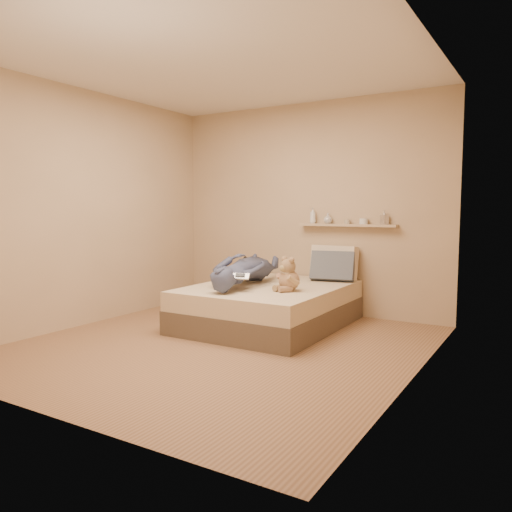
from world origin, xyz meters
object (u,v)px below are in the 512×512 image
Objects in this scene: pillow_cream at (334,263)px; person at (244,269)px; teddy_bear at (288,277)px; wall_shelf at (347,225)px; bed at (269,306)px; game_console at (240,276)px; dark_plush at (248,268)px; pillow_grey at (333,267)px.

pillow_cream is 1.16m from person.
teddy_bear is at bearing -94.22° from pillow_cream.
person is 1.38m from wall_shelf.
bed is 5.32× the size of teddy_bear.
game_console is 0.55× the size of teddy_bear.
dark_plush is 0.18× the size of person.
teddy_bear reaches higher than person.
wall_shelf reaches higher than pillow_grey.
pillow_grey reaches higher than game_console.
wall_shelf is at bearing 24.04° from dark_plush.
wall_shelf is at bearing 32.42° from pillow_cream.
teddy_bear is at bearing 156.93° from person.
teddy_bear is at bearing -100.14° from wall_shelf.
bed is 1.38m from wall_shelf.
game_console is at bearing -112.24° from pillow_grey.
dark_plush is 0.58m from person.
pillow_grey is at bearing -145.07° from person.
teddy_bear reaches higher than pillow_grey.
pillow_grey is 0.42× the size of wall_shelf.
teddy_bear is 0.65× the size of pillow_cream.
bed is at bearing -117.15° from pillow_cream.
person is (-0.70, -0.92, -0.02)m from pillow_cream.
bed is 1.29× the size of person.
bed is 0.92m from pillow_grey.
wall_shelf is at bearing 79.86° from teddy_bear.
pillow_cream reaches higher than dark_plush.
teddy_bear reaches higher than bed.
wall_shelf is at bearing 68.87° from pillow_grey.
teddy_bear is 0.71× the size of pillow_grey.
game_console is 0.50m from person.
pillow_grey is 0.34× the size of person.
game_console is at bearing -108.66° from pillow_cream.
person is at bearing -63.55° from dark_plush.
person is (-0.74, -0.78, 0.01)m from pillow_grey.
pillow_grey is at bearing 82.66° from teddy_bear.
dark_plush is at bearing 117.44° from game_console.
bed is 9.60× the size of game_console.
person is (-0.24, 0.44, 0.01)m from game_console.
dark_plush is 1.03m from pillow_grey.
person reaches higher than dark_plush.
teddy_bear is at bearing -32.09° from bed.
pillow_cream reaches higher than game_console.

